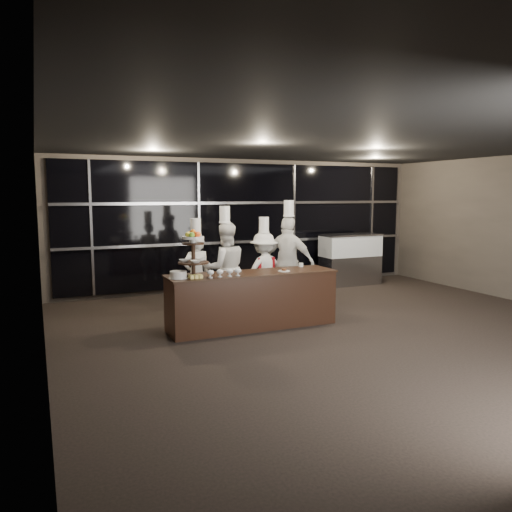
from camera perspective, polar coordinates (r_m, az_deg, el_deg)
name	(u,v)px	position (r m, az deg, el deg)	size (l,w,h in m)	color
room	(382,243)	(7.39, 14.17, 1.42)	(10.00, 10.00, 10.00)	black
window_wall	(248,224)	(11.67, -0.93, 3.66)	(8.60, 0.10, 2.80)	black
buffet_counter	(252,300)	(8.28, -0.43, -5.01)	(2.84, 0.74, 0.92)	black
display_stand	(193,250)	(7.80, -7.19, 0.69)	(0.48, 0.48, 0.74)	black
compotes	(225,272)	(7.78, -3.62, -1.80)	(0.57, 0.11, 0.12)	silver
layer_cake	(178,275)	(7.74, -8.87, -2.13)	(0.30, 0.30, 0.11)	white
pastry_squares	(196,276)	(7.70, -6.90, -2.34)	(0.19, 0.13, 0.05)	#F9E67A
small_plate	(284,270)	(8.33, 3.22, -1.66)	(0.20, 0.20, 0.05)	white
chef_cup	(301,265)	(8.88, 5.16, -1.01)	(0.08, 0.08, 0.07)	white
display_case	(350,257)	(12.36, 10.71, -0.07)	(1.47, 0.64, 1.24)	#A5A5AA
chef_a	(196,273)	(9.15, -6.83, -1.96)	(0.58, 0.42, 1.77)	silver
chef_b	(225,268)	(9.20, -3.55, -1.33)	(0.88, 0.72, 1.99)	white
chef_c	(264,270)	(9.59, 0.90, -1.62)	(1.02, 0.67, 1.77)	white
chef_d	(288,262)	(9.58, 3.72, -0.68)	(1.00, 1.09, 2.09)	white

